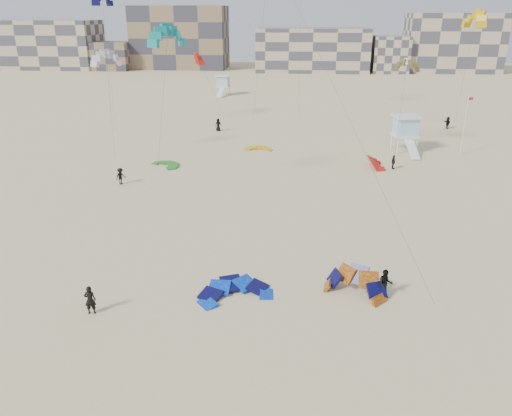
# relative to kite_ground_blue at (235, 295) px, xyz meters

# --- Properties ---
(ground) EXTENTS (320.00, 320.00, 0.00)m
(ground) POSITION_rel_kite_ground_blue_xyz_m (-3.81, -3.07, 0.00)
(ground) COLOR #CFB98B
(ground) RESTS_ON ground
(kite_ground_blue) EXTENTS (5.91, 6.04, 2.24)m
(kite_ground_blue) POSITION_rel_kite_ground_blue_xyz_m (0.00, 0.00, 0.00)
(kite_ground_blue) COLOR blue
(kite_ground_blue) RESTS_ON ground
(kite_ground_orange) EXTENTS (5.34, 5.28, 3.94)m
(kite_ground_orange) POSITION_rel_kite_ground_blue_xyz_m (7.25, 0.87, 0.00)
(kite_ground_orange) COLOR orange
(kite_ground_orange) RESTS_ON ground
(kite_ground_green) EXTENTS (4.84, 4.86, 0.61)m
(kite_ground_green) POSITION_rel_kite_ground_blue_xyz_m (-11.37, 26.84, 0.00)
(kite_ground_green) COLOR #238C23
(kite_ground_green) RESTS_ON ground
(kite_ground_red_far) EXTENTS (3.65, 3.56, 3.50)m
(kite_ground_red_far) POSITION_rel_kite_ground_blue_xyz_m (12.19, 28.45, 0.00)
(kite_ground_red_far) COLOR red
(kite_ground_red_far) RESTS_ON ground
(kite_ground_yellow) EXTENTS (3.20, 3.40, 0.95)m
(kite_ground_yellow) POSITION_rel_kite_ground_blue_xyz_m (-1.66, 34.82, 0.00)
(kite_ground_yellow) COLOR #D1970E
(kite_ground_yellow) RESTS_ON ground
(kitesurfer_main) EXTENTS (0.71, 0.53, 1.77)m
(kitesurfer_main) POSITION_rel_kite_ground_blue_xyz_m (-8.01, -2.67, 0.89)
(kitesurfer_main) COLOR black
(kitesurfer_main) RESTS_ON ground
(kitesurfer_b) EXTENTS (0.96, 0.78, 1.86)m
(kitesurfer_b) POSITION_rel_kite_ground_blue_xyz_m (9.04, 0.61, 0.93)
(kitesurfer_b) COLOR black
(kitesurfer_b) RESTS_ON ground
(kitesurfer_c) EXTENTS (1.15, 1.26, 1.70)m
(kitesurfer_c) POSITION_rel_kite_ground_blue_xyz_m (-14.22, 20.01, 0.85)
(kitesurfer_c) COLOR black
(kitesurfer_c) RESTS_ON ground
(kitesurfer_d) EXTENTS (0.54, 0.97, 1.57)m
(kitesurfer_d) POSITION_rel_kite_ground_blue_xyz_m (13.95, 27.89, 0.78)
(kitesurfer_d) COLOR black
(kitesurfer_d) RESTS_ON ground
(kitesurfer_e) EXTENTS (1.04, 0.88, 1.81)m
(kitesurfer_e) POSITION_rel_kite_ground_blue_xyz_m (-8.39, 44.98, 0.91)
(kitesurfer_e) COLOR black
(kitesurfer_e) RESTS_ON ground
(kitesurfer_f) EXTENTS (0.94, 1.73, 1.78)m
(kitesurfer_f) POSITION_rel_kite_ground_blue_xyz_m (25.34, 49.57, 0.89)
(kitesurfer_f) COLOR black
(kitesurfer_f) RESTS_ON ground
(kite_fly_teal_a) EXTENTS (5.29, 6.30, 14.18)m
(kite_fly_teal_a) POSITION_rel_kite_ground_blue_xyz_m (-8.02, 18.01, 14.10)
(kite_fly_teal_a) COLOR #119DA3
(kite_fly_teal_a) RESTS_ON ground
(kite_fly_grey) EXTENTS (4.79, 7.31, 11.40)m
(kite_fly_grey) POSITION_rel_kite_ground_blue_xyz_m (-18.47, 30.41, 11.18)
(kite_fly_grey) COLOR silver
(kite_fly_grey) RESTS_ON ground
(kite_fly_olive) EXTENTS (4.35, 12.95, 10.42)m
(kite_fly_olive) POSITION_rel_kite_ground_blue_xyz_m (15.88, 36.39, 10.16)
(kite_fly_olive) COLOR brown
(kite_fly_olive) RESTS_ON ground
(kite_fly_yellow) EXTENTS (5.07, 6.31, 15.76)m
(kite_fly_yellow) POSITION_rel_kite_ground_blue_xyz_m (25.71, 45.17, 15.16)
(kite_fly_yellow) COLOR #D1970E
(kite_fly_yellow) RESTS_ON ground
(kite_fly_navy) EXTENTS (4.17, 6.99, 17.83)m
(kite_fly_navy) POSITION_rel_kite_ground_blue_xyz_m (-23.27, 43.43, 17.69)
(kite_fly_navy) COLOR #090846
(kite_fly_navy) RESTS_ON ground
(kite_fly_red) EXTENTS (5.01, 5.81, 9.76)m
(kite_fly_red) POSITION_rel_kite_ground_blue_xyz_m (-12.61, 53.83, 9.21)
(kite_fly_red) COLOR red
(kite_fly_red) RESTS_ON ground
(lifeguard_tower_near) EXTENTS (3.59, 6.31, 4.43)m
(lifeguard_tower_near) POSITION_rel_kite_ground_blue_xyz_m (16.49, 35.76, 2.19)
(lifeguard_tower_near) COLOR white
(lifeguard_tower_near) RESTS_ON ground
(lifeguard_tower_far) EXTENTS (3.05, 5.60, 4.02)m
(lifeguard_tower_far) POSITION_rel_kite_ground_blue_xyz_m (-12.77, 78.45, 1.99)
(lifeguard_tower_far) COLOR white
(lifeguard_tower_far) RESTS_ON ground
(flagpole) EXTENTS (0.59, 0.09, 7.20)m
(flagpole) POSITION_rel_kite_ground_blue_xyz_m (23.12, 34.80, 3.80)
(flagpole) COLOR white
(flagpole) RESTS_ON ground
(condo_west_a) EXTENTS (30.00, 15.00, 14.00)m
(condo_west_a) POSITION_rel_kite_ground_blue_xyz_m (-73.81, 126.93, 7.00)
(condo_west_a) COLOR tan
(condo_west_a) RESTS_ON ground
(condo_west_b) EXTENTS (28.00, 14.00, 18.00)m
(condo_west_b) POSITION_rel_kite_ground_blue_xyz_m (-33.81, 130.93, 9.00)
(condo_west_b) COLOR #81694E
(condo_west_b) RESTS_ON ground
(condo_mid) EXTENTS (32.00, 16.00, 12.00)m
(condo_mid) POSITION_rel_kite_ground_blue_xyz_m (6.19, 126.93, 6.00)
(condo_mid) COLOR tan
(condo_mid) RESTS_ON ground
(condo_east) EXTENTS (26.00, 14.00, 16.00)m
(condo_east) POSITION_rel_kite_ground_blue_xyz_m (46.19, 128.93, 8.00)
(condo_east) COLOR tan
(condo_east) RESTS_ON ground
(condo_fill_left) EXTENTS (12.00, 10.00, 8.00)m
(condo_fill_left) POSITION_rel_kite_ground_blue_xyz_m (-53.81, 124.93, 4.00)
(condo_fill_left) COLOR #81694E
(condo_fill_left) RESTS_ON ground
(condo_fill_right) EXTENTS (10.00, 10.00, 10.00)m
(condo_fill_right) POSITION_rel_kite_ground_blue_xyz_m (28.19, 124.93, 5.00)
(condo_fill_right) COLOR tan
(condo_fill_right) RESTS_ON ground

